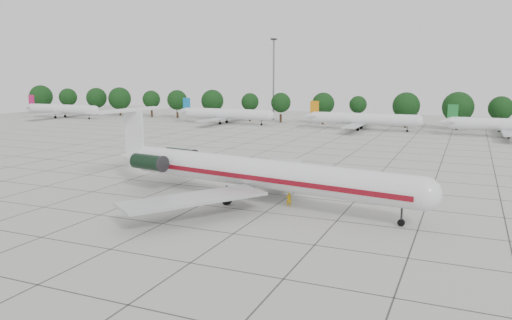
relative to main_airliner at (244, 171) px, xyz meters
The scene contains 9 objects.
ground 6.71m from the main_airliner, 131.50° to the left, with size 260.00×260.00×0.00m, color #B5B5AD.
apron_joints 19.92m from the main_airliner, 101.01° to the left, with size 170.00×170.00×0.02m, color #383838.
main_airliner is the anchor object (origin of this frame).
ground_crew 6.55m from the main_airliner, ahead, with size 0.61×0.40×1.68m, color gold.
bg_airliner_a 125.12m from the main_airliner, 143.58° to the left, with size 28.24×27.20×7.40m.
bg_airliner_b 89.19m from the main_airliner, 118.07° to the left, with size 28.24×27.20×7.40m.
bg_airliner_c 78.79m from the main_airliner, 91.22° to the left, with size 28.24×27.20×7.40m.
tree_line 90.58m from the main_airliner, 99.81° to the left, with size 249.86×8.44×10.22m.
floodlight_mast 102.53m from the main_airliner, 109.32° to the left, with size 1.60×1.60×25.45m.
Camera 1 is at (27.90, -56.90, 15.19)m, focal length 35.00 mm.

